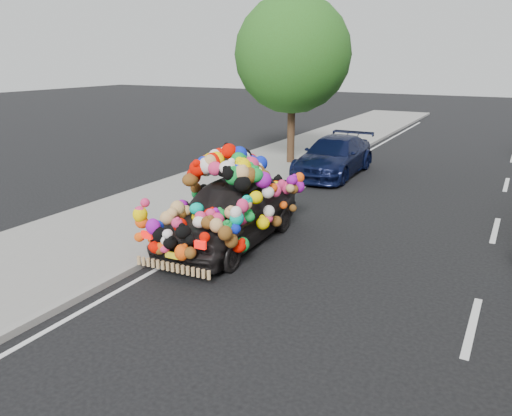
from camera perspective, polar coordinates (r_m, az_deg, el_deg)
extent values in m
plane|color=black|center=(9.33, 0.82, -8.07)|extent=(100.00, 100.00, 0.00)
cube|color=gray|center=(11.78, -18.08, -3.20)|extent=(4.00, 60.00, 0.12)
cube|color=gray|center=(10.51, -10.65, -5.04)|extent=(0.15, 60.00, 0.13)
cylinder|color=#332114|center=(18.85, 4.03, 9.00)|extent=(0.28, 0.28, 2.73)
sphere|color=#2B5316|center=(18.67, 4.20, 17.13)|extent=(4.20, 4.20, 4.20)
imported|color=black|center=(10.85, -2.98, -0.36)|extent=(1.89, 4.31, 1.45)
cube|color=red|center=(9.45, -12.37, -3.03)|extent=(0.22, 0.07, 0.14)
cube|color=red|center=(8.82, -6.39, -4.21)|extent=(0.22, 0.07, 0.14)
cube|color=yellow|center=(9.22, -9.43, -5.37)|extent=(0.34, 0.05, 0.12)
imported|color=#0B1133|center=(17.52, 8.91, 5.87)|extent=(1.85, 4.49, 1.30)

